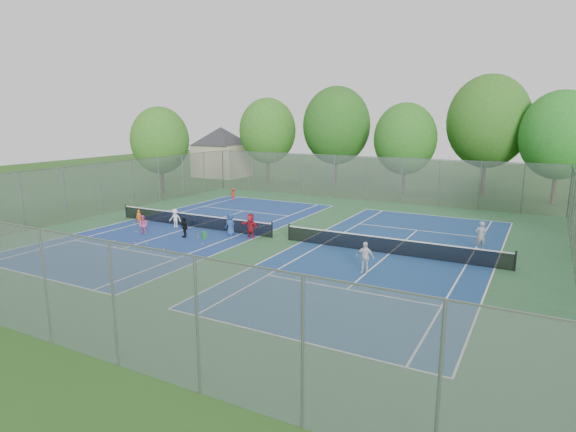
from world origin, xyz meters
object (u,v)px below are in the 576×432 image
Objects in this scene: net_left at (193,221)px; ball_crate at (194,222)px; instructor at (481,236)px; ball_hopper at (204,235)px; net_right at (390,246)px.

ball_crate is (-0.48, 0.76, -0.31)m from net_left.
ball_hopper is at bearing -0.85° from instructor.
net_right is at bearing 0.00° from net_left.
ball_crate is at bearing -12.86° from instructor.
ball_crate is 0.20× the size of instructor.
instructor is at bearing 19.91° from ball_hopper.
net_left is 3.59m from ball_hopper.
net_left and net_right have the same top height.
net_left is at bearing 180.00° from net_right.
net_right is at bearing 11.44° from ball_hopper.
instructor is at bearing 37.80° from net_right.
net_left reaches higher than ball_crate.
ball_crate is at bearing 177.01° from net_right.
ball_hopper is (3.25, -3.03, 0.10)m from ball_crate.
ball_crate is 19.01m from instructor.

